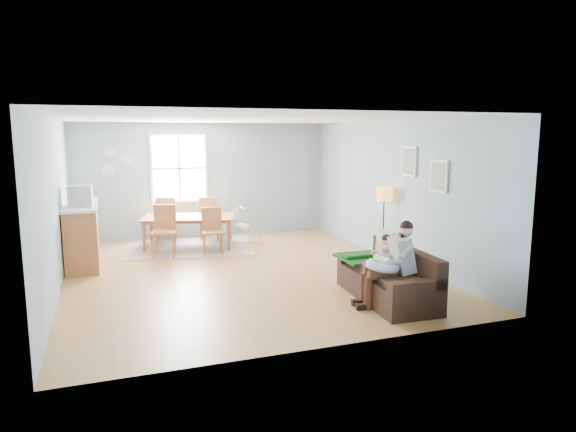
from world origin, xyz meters
name	(u,v)px	position (x,y,z in m)	size (l,w,h in m)	color
room	(241,135)	(0.00, 0.00, 2.42)	(8.40, 9.40, 3.90)	#AC763D
window	(179,168)	(-0.60, 3.46, 1.65)	(1.32, 0.08, 1.62)	white
pictures	(423,168)	(2.97, -1.05, 1.85)	(0.05, 1.34, 0.74)	white
wall_plates	(115,162)	(-2.00, 3.47, 1.83)	(0.67, 0.02, 0.66)	#9EB1BE
sofa	(390,281)	(1.67, -2.20, 0.27)	(0.94, 1.96, 0.78)	black
green_throw	(367,257)	(1.64, -1.56, 0.49)	(0.88, 0.75, 0.04)	#155B1E
beige_pillow	(387,245)	(1.90, -1.71, 0.70)	(0.13, 0.46, 0.46)	tan
father	(392,261)	(1.53, -2.47, 0.66)	(0.90, 0.47, 1.24)	#939396
nursing_pillow	(383,266)	(1.39, -2.46, 0.60)	(0.48, 0.48, 0.13)	#CBE1FE
infant	(382,260)	(1.39, -2.43, 0.68)	(0.17, 0.35, 0.13)	silver
toddler	(381,254)	(1.61, -2.02, 0.65)	(0.48, 0.24, 0.74)	silver
floor_lamp	(384,200)	(2.80, -0.05, 1.18)	(0.29, 0.29, 1.42)	black
storage_cube	(396,273)	(2.01, -1.84, 0.27)	(0.51, 0.45, 0.54)	silver
rug	(189,247)	(-0.59, 2.35, 0.01)	(2.67, 2.03, 0.01)	gray
dining_table	(189,232)	(-0.59, 2.35, 0.34)	(1.94, 1.08, 0.68)	brown
chair_sw	(164,227)	(-1.16, 1.78, 0.59)	(0.56, 0.56, 1.03)	#A16C37
chair_se	(212,228)	(-0.22, 1.62, 0.54)	(0.48, 0.48, 0.95)	#A16C37
chair_nw	(166,216)	(-0.97, 3.07, 0.60)	(0.55, 0.55, 1.04)	#A16C37
chair_ne	(209,215)	(-0.03, 2.93, 0.59)	(0.56, 0.56, 1.02)	#A16C37
counter	(82,233)	(-2.70, 1.64, 0.58)	(0.61, 2.06, 1.15)	brown
monitor	(80,196)	(-2.68, 1.25, 1.34)	(0.41, 0.39, 0.38)	#A2A2A6
baby_swing	(242,227)	(0.64, 2.49, 0.36)	(0.81, 0.82, 0.80)	#A2A2A6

